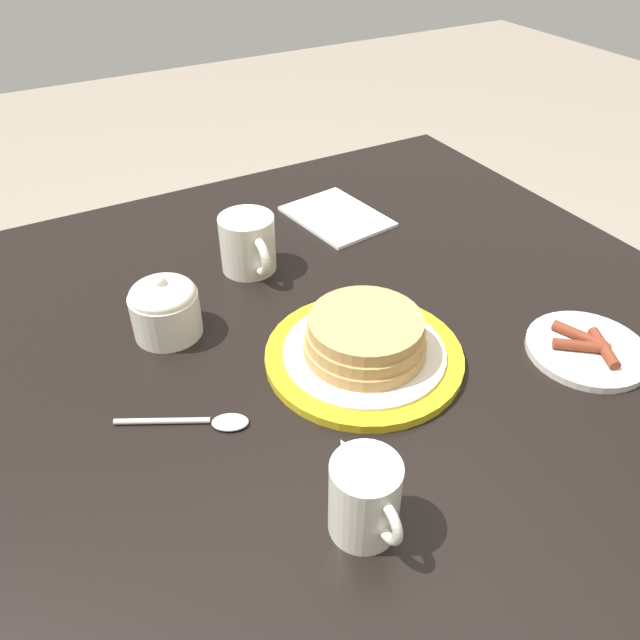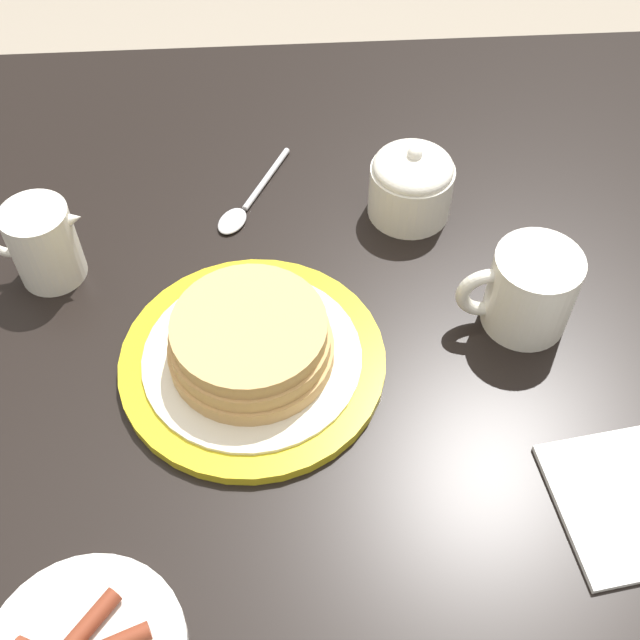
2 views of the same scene
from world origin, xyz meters
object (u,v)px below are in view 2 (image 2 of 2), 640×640
at_px(pancake_plate, 251,350).
at_px(sugar_bowl, 411,183).
at_px(coffee_mug, 528,290).
at_px(spoon, 247,206).
at_px(creamer_pitcher, 44,242).

distance_m(pancake_plate, sugar_bowl, 0.27).
relative_size(coffee_mug, spoon, 0.81).
bearing_deg(sugar_bowl, coffee_mug, 119.52).
bearing_deg(coffee_mug, spoon, -33.11).
xyz_separation_m(sugar_bowl, spoon, (0.18, -0.02, -0.04)).
height_order(creamer_pitcher, sugar_bowl, creamer_pitcher).
bearing_deg(spoon, creamer_pitcher, 22.87).
bearing_deg(pancake_plate, spoon, -88.91).
xyz_separation_m(creamer_pitcher, spoon, (-0.20, -0.09, -0.04)).
relative_size(pancake_plate, sugar_bowl, 2.78).
relative_size(sugar_bowl, spoon, 0.64).
relative_size(coffee_mug, creamer_pitcher, 1.08).
bearing_deg(pancake_plate, coffee_mug, -171.54).
relative_size(pancake_plate, spoon, 1.78).
height_order(pancake_plate, spoon, pancake_plate).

